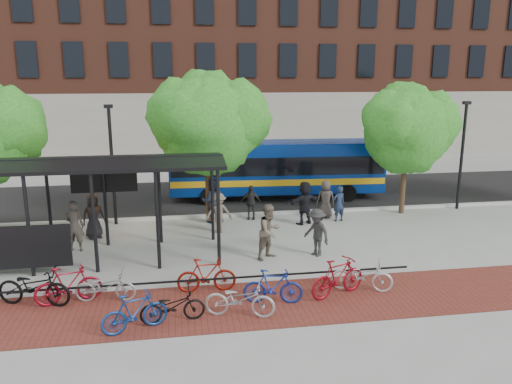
{
  "coord_description": "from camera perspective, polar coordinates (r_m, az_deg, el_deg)",
  "views": [
    {
      "loc": [
        -4.31,
        -17.83,
        6.34
      ],
      "look_at": [
        -1.12,
        1.91,
        1.6
      ],
      "focal_mm": 35.0,
      "sensor_mm": 36.0,
      "label": 1
    }
  ],
  "objects": [
    {
      "name": "bike_5",
      "position": [
        15.06,
        -5.68,
        -9.44
      ],
      "size": [
        1.76,
        0.53,
        1.05
      ],
      "primitive_type": "imported",
      "rotation": [
        0.0,
        0.0,
        1.55
      ],
      "color": "maroon",
      "rests_on": "ground"
    },
    {
      "name": "pedestrian_2",
      "position": [
        21.74,
        -4.96,
        -0.99
      ],
      "size": [
        1.0,
        0.8,
        1.96
      ],
      "primitive_type": "imported",
      "rotation": [
        0.0,
        0.0,
        3.21
      ],
      "color": "#1C2A42",
      "rests_on": "ground"
    },
    {
      "name": "bike_9",
      "position": [
        14.91,
        9.33,
        -9.59
      ],
      "size": [
        1.98,
        1.24,
        1.15
      ],
      "primitive_type": "imported",
      "rotation": [
        0.0,
        0.0,
        1.97
      ],
      "color": "maroon",
      "rests_on": "ground"
    },
    {
      "name": "pedestrian_0",
      "position": [
        20.66,
        -18.09,
        -2.59
      ],
      "size": [
        1.04,
        0.88,
        1.81
      ],
      "primitive_type": "imported",
      "rotation": [
        0.0,
        0.0,
        0.42
      ],
      "color": "black",
      "rests_on": "ground"
    },
    {
      "name": "bus_shelter",
      "position": [
        18.08,
        -21.22,
        1.77
      ],
      "size": [
        10.6,
        3.07,
        3.6
      ],
      "color": "black",
      "rests_on": "ground"
    },
    {
      "name": "brick_strip",
      "position": [
        14.49,
        0.96,
        -12.59
      ],
      "size": [
        24.0,
        3.0,
        0.01
      ],
      "primitive_type": "cube",
      "color": "maroon",
      "rests_on": "ground"
    },
    {
      "name": "asphalt_street",
      "position": [
        26.94,
        0.29,
        -0.26
      ],
      "size": [
        160.0,
        8.0,
        0.01
      ],
      "primitive_type": "cube",
      "color": "black",
      "rests_on": "ground"
    },
    {
      "name": "pedestrian_7",
      "position": [
        22.2,
        9.45,
        -1.33
      ],
      "size": [
        0.65,
        0.5,
        1.58
      ],
      "primitive_type": "imported",
      "rotation": [
        0.0,
        0.0,
        3.38
      ],
      "color": "#1C2842",
      "rests_on": "ground"
    },
    {
      "name": "pedestrian_6",
      "position": [
        22.65,
        7.96,
        -0.82
      ],
      "size": [
        0.87,
        0.6,
        1.7
      ],
      "primitive_type": "imported",
      "rotation": [
        0.0,
        0.0,
        3.07
      ],
      "color": "#433936",
      "rests_on": "ground"
    },
    {
      "name": "pedestrian_8",
      "position": [
        17.47,
        1.57,
        -4.53
      ],
      "size": [
        1.21,
        1.17,
        1.97
      ],
      "primitive_type": "imported",
      "rotation": [
        0.0,
        0.0,
        0.64
      ],
      "color": "#635949",
      "rests_on": "ground"
    },
    {
      "name": "bike_6",
      "position": [
        13.58,
        -1.86,
        -12.14
      ],
      "size": [
        2.01,
        1.16,
        1.0
      ],
      "primitive_type": "imported",
      "rotation": [
        0.0,
        0.0,
        1.29
      ],
      "color": "#A1A1A3",
      "rests_on": "ground"
    },
    {
      "name": "bus",
      "position": [
        25.92,
        2.36,
        3.0
      ],
      "size": [
        11.06,
        3.11,
        2.95
      ],
      "rotation": [
        0.0,
        0.0,
        -0.06
      ],
      "color": "navy",
      "rests_on": "ground"
    },
    {
      "name": "ground",
      "position": [
        19.41,
        4.19,
        -5.77
      ],
      "size": [
        160.0,
        160.0,
        0.0
      ],
      "primitive_type": "plane",
      "color": "#9E9E99",
      "rests_on": "ground"
    },
    {
      "name": "tree_c",
      "position": [
        23.71,
        17.03,
        7.22
      ],
      "size": [
        4.66,
        3.8,
        5.92
      ],
      "color": "#382619",
      "rests_on": "ground"
    },
    {
      "name": "tree_b",
      "position": [
        21.31,
        -5.42,
        8.21
      ],
      "size": [
        5.15,
        4.2,
        6.47
      ],
      "color": "#382619",
      "rests_on": "ground"
    },
    {
      "name": "lamp_post_left",
      "position": [
        21.89,
        -16.13,
        3.36
      ],
      "size": [
        0.35,
        0.2,
        5.12
      ],
      "color": "black",
      "rests_on": "ground"
    },
    {
      "name": "bike_2",
      "position": [
        15.06,
        -16.83,
        -10.29
      ],
      "size": [
        1.78,
        0.79,
        0.9
      ],
      "primitive_type": "imported",
      "rotation": [
        0.0,
        0.0,
        1.46
      ],
      "color": "#949396",
      "rests_on": "ground"
    },
    {
      "name": "pedestrian_9",
      "position": [
        17.89,
        6.95,
        -4.6
      ],
      "size": [
        1.11,
        1.29,
        1.73
      ],
      "primitive_type": "imported",
      "rotation": [
        0.0,
        0.0,
        5.24
      ],
      "color": "#292929",
      "rests_on": "ground"
    },
    {
      "name": "pedestrian_1",
      "position": [
        19.36,
        -20.06,
        -3.67
      ],
      "size": [
        0.72,
        0.5,
        1.9
      ],
      "primitive_type": "imported",
      "rotation": [
        0.0,
        0.0,
        3.07
      ],
      "color": "#423B35",
      "rests_on": "ground"
    },
    {
      "name": "bike_1",
      "position": [
        15.23,
        -20.67,
        -9.91
      ],
      "size": [
        1.91,
        0.97,
        1.1
      ],
      "primitive_type": "imported",
      "rotation": [
        0.0,
        0.0,
        1.83
      ],
      "color": "maroon",
      "rests_on": "ground"
    },
    {
      "name": "bike_3",
      "position": [
        13.23,
        -13.69,
        -13.19
      ],
      "size": [
        1.78,
        1.04,
        1.03
      ],
      "primitive_type": "imported",
      "rotation": [
        0.0,
        0.0,
        1.92
      ],
      "color": "navy",
      "rests_on": "ground"
    },
    {
      "name": "pedestrian_3",
      "position": [
        20.35,
        -4.26,
        -2.4
      ],
      "size": [
        1.09,
        0.64,
        1.67
      ],
      "primitive_type": "imported",
      "rotation": [
        0.0,
        0.0,
        -0.02
      ],
      "color": "#64584A",
      "rests_on": "ground"
    },
    {
      "name": "building_brick",
      "position": [
        46.25,
        9.32,
        17.71
      ],
      "size": [
        55.0,
        14.0,
        20.0
      ],
      "primitive_type": "cube",
      "color": "brown",
      "rests_on": "ground"
    },
    {
      "name": "pedestrian_5",
      "position": [
        21.55,
        5.58,
        -1.24
      ],
      "size": [
        1.82,
        1.19,
        1.88
      ],
      "primitive_type": "imported",
      "rotation": [
        0.0,
        0.0,
        3.54
      ],
      "color": "black",
      "rests_on": "ground"
    },
    {
      "name": "bike_0",
      "position": [
        15.46,
        -24.06,
        -9.85
      ],
      "size": [
        2.24,
        1.29,
        1.12
      ],
      "primitive_type": "imported",
      "rotation": [
        0.0,
        0.0,
        1.3
      ],
      "color": "black",
      "rests_on": "ground"
    },
    {
      "name": "bike_rack_rail",
      "position": [
        15.16,
        -4.6,
        -11.44
      ],
      "size": [
        12.0,
        0.05,
        0.95
      ],
      "primitive_type": "cube",
      "color": "black",
      "rests_on": "ground"
    },
    {
      "name": "bike_7",
      "position": [
        14.3,
        1.96,
        -10.75
      ],
      "size": [
        1.75,
        0.8,
        1.01
      ],
      "primitive_type": "imported",
      "rotation": [
        0.0,
        0.0,
        1.37
      ],
      "color": "navy",
      "rests_on": "ground"
    },
    {
      "name": "lamp_post_right",
      "position": [
        25.48,
        22.49,
        4.21
      ],
      "size": [
        0.35,
        0.2,
        5.12
      ],
      "color": "black",
      "rests_on": "ground"
    },
    {
      "name": "bike_4",
      "position": [
        13.51,
        -9.53,
        -12.74
      ],
      "size": [
        1.75,
        0.77,
        0.89
      ],
      "primitive_type": "imported",
      "rotation": [
        0.0,
        0.0,
        1.68
      ],
      "color": "black",
      "rests_on": "ground"
    },
    {
      "name": "pedestrian_4",
      "position": [
        22.22,
        -0.6,
        -1.18
      ],
      "size": [
        0.96,
        0.53,
        1.55
      ],
      "primitive_type": "imported",
      "rotation": [
        0.0,
        0.0,
        6.11
      ],
      "color": "#262626",
      "rests_on": "ground"
    },
    {
      "name": "bike_10",
      "position": [
        15.42,
        12.0,
        -9.31
      ],
      "size": [
        1.94,
        1.21,
        0.96
      ],
      "primitive_type": "imported",
      "rotation": [
        0.0,
        0.0,
        1.24
      ],
      "color": "#BCBCBF",
      "rests_on": "ground"
    },
    {
      "name": "curb",
      "position": [
        23.12,
        1.92,
        -2.43
      ],
      "size": [
        160.0,
        0.25,
        0.12
      ],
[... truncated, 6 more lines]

